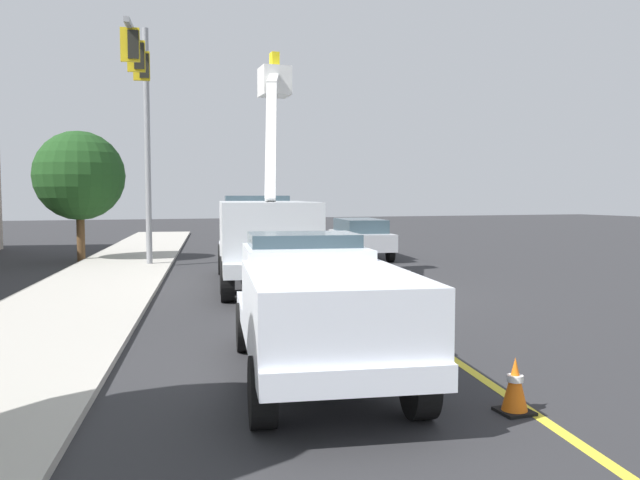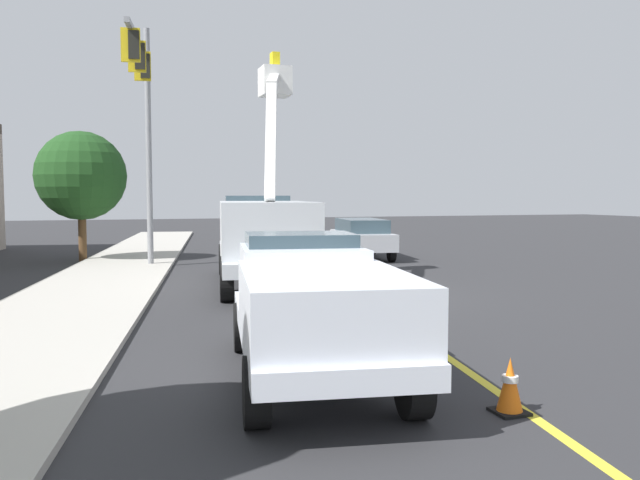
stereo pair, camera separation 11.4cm
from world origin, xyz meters
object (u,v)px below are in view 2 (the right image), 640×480
traffic_cone_mid_rear (302,260)px  traffic_signal_mast (143,100)px  passing_minivan (362,236)px  traffic_cone_leading (510,386)px  service_pickup_truck (313,304)px  traffic_cone_mid_front (366,293)px  utility_bucket_truck (263,231)px

traffic_cone_mid_rear → traffic_signal_mast: bearing=79.4°
passing_minivan → traffic_cone_leading: 19.62m
service_pickup_truck → traffic_cone_mid_front: size_ratio=6.95×
traffic_cone_mid_front → traffic_signal_mast: bearing=24.8°
passing_minivan → traffic_signal_mast: 10.59m
traffic_cone_mid_front → traffic_signal_mast: size_ratio=0.09×
service_pickup_truck → traffic_cone_mid_front: (4.96, -2.92, -0.70)m
service_pickup_truck → traffic_cone_mid_rear: bearing=-16.4°
traffic_signal_mast → passing_minivan: bearing=-77.2°
passing_minivan → traffic_cone_mid_front: 12.54m
utility_bucket_truck → traffic_cone_mid_front: (-4.99, -1.27, -1.20)m
traffic_cone_leading → traffic_cone_mid_rear: bearing=-7.7°
traffic_cone_mid_front → traffic_signal_mast: traffic_signal_mast is taller
service_pickup_truck → passing_minivan: service_pickup_truck is taller
service_pickup_truck → traffic_signal_mast: bearing=5.9°
traffic_cone_leading → traffic_cone_mid_front: traffic_cone_mid_front is taller
traffic_cone_leading → traffic_cone_mid_front: 7.21m
utility_bucket_truck → traffic_signal_mast: size_ratio=0.96×
traffic_signal_mast → traffic_cone_mid_rear: bearing=-100.6°
traffic_cone_leading → traffic_signal_mast: size_ratio=0.08×
traffic_signal_mast → traffic_cone_leading: bearing=-168.7°
passing_minivan → traffic_signal_mast: size_ratio=0.57×
traffic_cone_leading → traffic_cone_mid_front: bearing=-8.6°
traffic_signal_mast → traffic_cone_mid_front: bearing=-155.2°
service_pickup_truck → utility_bucket_truck: bearing=-9.4°
utility_bucket_truck → traffic_cone_leading: (-12.12, -0.19, -1.27)m
traffic_cone_mid_front → traffic_cone_mid_rear: 8.60m
traffic_cone_leading → traffic_cone_mid_rear: (15.66, -2.13, 0.01)m
passing_minivan → traffic_cone_mid_rear: passing_minivan is taller
utility_bucket_truck → passing_minivan: bearing=-42.0°
service_pickup_truck → traffic_cone_mid_front: bearing=-30.5°
passing_minivan → traffic_cone_mid_front: size_ratio=5.98×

